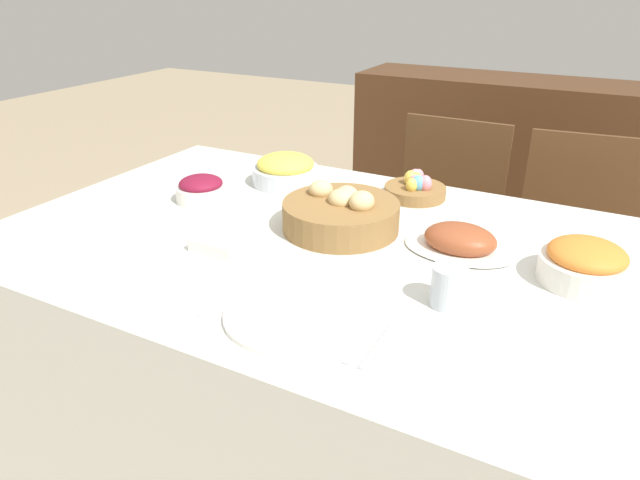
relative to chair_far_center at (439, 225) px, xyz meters
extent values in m
plane|color=tan|center=(-0.01, -0.90, -0.47)|extent=(12.00, 12.00, 0.00)
cube|color=silver|center=(-0.01, -0.90, -0.09)|extent=(1.79, 1.08, 0.77)
cylinder|color=brown|center=(-0.20, -0.27, -0.26)|extent=(0.03, 0.03, 0.42)
cylinder|color=brown|center=(0.19, -0.27, -0.26)|extent=(0.03, 0.03, 0.42)
cylinder|color=brown|center=(-0.19, 0.12, -0.26)|extent=(0.03, 0.03, 0.42)
cylinder|color=brown|center=(0.20, 0.11, -0.26)|extent=(0.03, 0.03, 0.42)
cube|color=brown|center=(0.00, -0.08, -0.04)|extent=(0.43, 0.43, 0.02)
cube|color=brown|center=(0.00, 0.12, 0.18)|extent=(0.42, 0.03, 0.43)
cylinder|color=brown|center=(0.33, -0.29, -0.26)|extent=(0.03, 0.03, 0.42)
cylinder|color=brown|center=(0.72, -0.25, -0.26)|extent=(0.03, 0.03, 0.42)
cylinder|color=brown|center=(0.30, 0.10, -0.26)|extent=(0.03, 0.03, 0.42)
cylinder|color=brown|center=(0.68, 0.13, -0.26)|extent=(0.03, 0.03, 0.42)
cube|color=brown|center=(0.51, -0.08, -0.04)|extent=(0.46, 0.46, 0.02)
cube|color=brown|center=(0.49, 0.12, 0.18)|extent=(0.42, 0.06, 0.43)
cube|color=#4C2D19|center=(0.06, 0.95, -0.02)|extent=(1.55, 0.44, 0.91)
cylinder|color=olive|center=(-0.04, -0.82, 0.33)|extent=(0.31, 0.31, 0.08)
ellipsoid|color=#E0C184|center=(-0.04, -0.82, 0.38)|extent=(0.08, 0.08, 0.05)
ellipsoid|color=#E0C184|center=(-0.04, -0.79, 0.38)|extent=(0.07, 0.06, 0.06)
ellipsoid|color=#E0C184|center=(-0.12, -0.79, 0.39)|extent=(0.08, 0.07, 0.05)
ellipsoid|color=#E0C184|center=(0.02, -0.82, 0.39)|extent=(0.07, 0.08, 0.05)
cylinder|color=olive|center=(0.05, -0.50, 0.31)|extent=(0.18, 0.18, 0.03)
ellipsoid|color=pink|center=(0.08, -0.51, 0.35)|extent=(0.04, 0.04, 0.05)
ellipsoid|color=#60B2E0|center=(0.06, -0.52, 0.35)|extent=(0.04, 0.04, 0.05)
ellipsoid|color=pink|center=(0.03, -0.46, 0.35)|extent=(0.04, 0.04, 0.05)
ellipsoid|color=pink|center=(0.04, -0.45, 0.35)|extent=(0.04, 0.04, 0.05)
ellipsoid|color=#F4D151|center=(0.03, -0.48, 0.35)|extent=(0.04, 0.04, 0.05)
ellipsoid|color=#F4D151|center=(0.05, -0.53, 0.35)|extent=(0.03, 0.03, 0.04)
ellipsoid|color=pink|center=(0.05, -0.50, 0.35)|extent=(0.03, 0.03, 0.04)
ellipsoid|color=#F29E4C|center=(0.04, -0.48, 0.35)|extent=(0.04, 0.04, 0.05)
ellipsoid|color=silver|center=(0.27, -0.79, 0.30)|extent=(0.27, 0.19, 0.01)
ellipsoid|color=#964727|center=(0.27, -0.79, 0.33)|extent=(0.18, 0.13, 0.07)
cylinder|color=silver|center=(-0.50, -0.82, 0.32)|extent=(0.15, 0.15, 0.05)
ellipsoid|color=maroon|center=(-0.50, -0.82, 0.35)|extent=(0.13, 0.13, 0.05)
cylinder|color=silver|center=(0.55, -0.82, 0.32)|extent=(0.20, 0.20, 0.06)
ellipsoid|color=orange|center=(0.55, -0.82, 0.36)|extent=(0.17, 0.17, 0.06)
cylinder|color=silver|center=(-0.36, -0.57, 0.32)|extent=(0.21, 0.21, 0.06)
ellipsoid|color=#F4DB4C|center=(-0.36, -0.57, 0.36)|extent=(0.18, 0.18, 0.06)
cylinder|color=silver|center=(0.06, -1.24, 0.30)|extent=(0.27, 0.27, 0.01)
cube|color=silver|center=(-0.10, -1.24, 0.30)|extent=(0.01, 0.18, 0.00)
cube|color=silver|center=(0.22, -1.24, 0.30)|extent=(0.01, 0.18, 0.00)
cube|color=silver|center=(0.25, -1.24, 0.30)|extent=(0.01, 0.18, 0.00)
cylinder|color=silver|center=(0.32, -1.06, 0.34)|extent=(0.07, 0.07, 0.09)
cube|color=silver|center=(-0.25, -1.07, 0.31)|extent=(0.13, 0.08, 0.03)
camera|label=1|loc=(0.56, -2.06, 0.92)|focal=32.00mm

